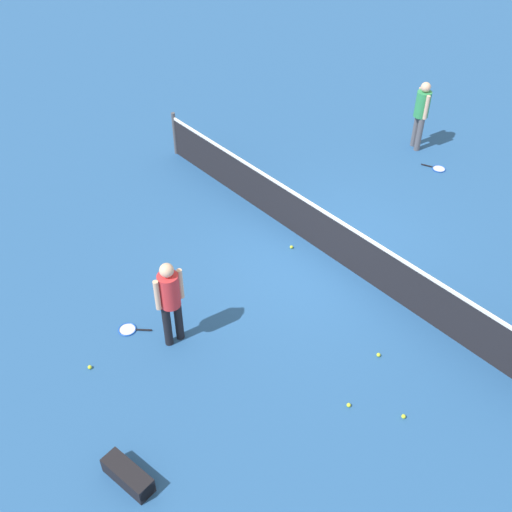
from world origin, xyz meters
The scene contains 12 objects.
ground_plane centered at (0.00, 0.00, 0.00)m, with size 40.00×40.00×0.00m, color #265693.
court_net centered at (0.00, 0.00, 0.50)m, with size 10.09×0.09×1.07m.
player_near_side centered at (-0.10, -3.57, 1.01)m, with size 0.36×0.52×1.70m.
player_far_side centered at (-1.36, 4.55, 1.01)m, with size 0.50×0.46×1.70m.
tennis_racket_near_player centered at (-0.81, -4.03, 0.01)m, with size 0.53×0.54×0.03m.
tennis_racket_far_player centered at (-0.40, 4.18, 0.01)m, with size 0.60×0.41×0.03m.
tennis_ball_near_player centered at (3.45, -1.90, 0.03)m, with size 0.07×0.07×0.07m, color #C6E033.
tennis_ball_midcourt centered at (-0.50, -4.97, 0.03)m, with size 0.07×0.07×0.07m, color #C6E033.
tennis_ball_baseline centered at (-0.55, -0.40, 0.03)m, with size 0.07×0.07×0.07m, color #C6E033.
tennis_ball_stray_left centered at (2.77, -2.37, 0.03)m, with size 0.07×0.07×0.07m, color #C6E033.
tennis_ball_stray_right centered at (2.41, -1.25, 0.03)m, with size 0.07×0.07×0.07m, color #C6E033.
equipment_bag centered at (1.64, -5.57, 0.14)m, with size 0.83×0.40×0.28m.
Camera 1 is at (6.25, -7.31, 8.06)m, focal length 44.45 mm.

